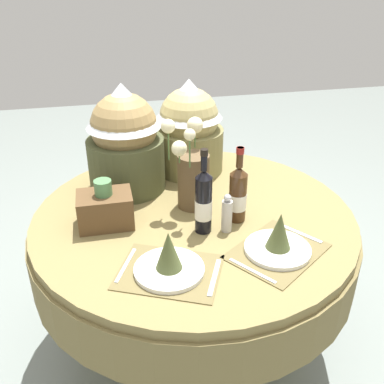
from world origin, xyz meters
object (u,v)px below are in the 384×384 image
(wine_bottle_left, at_px, (204,201))
(wine_bottle_centre, at_px, (238,194))
(pepper_mill, at_px, (227,214))
(woven_basket_side_left, at_px, (105,208))
(gift_tub_back_centre, at_px, (189,124))
(flower_vase, at_px, (192,173))
(gift_tub_back_left, at_px, (125,136))
(place_setting_right, at_px, (278,241))
(dining_table, at_px, (194,243))
(place_setting_left, at_px, (169,261))

(wine_bottle_left, distance_m, wine_bottle_centre, 0.16)
(pepper_mill, relative_size, woven_basket_side_left, 0.75)
(pepper_mill, distance_m, gift_tub_back_centre, 0.60)
(flower_vase, xyz_separation_m, pepper_mill, (0.09, -0.22, -0.08))
(pepper_mill, height_order, gift_tub_back_left, gift_tub_back_left)
(gift_tub_back_centre, bearing_deg, flower_vase, -100.19)
(place_setting_right, distance_m, gift_tub_back_left, 0.81)
(dining_table, relative_size, gift_tub_back_centre, 3.00)
(dining_table, height_order, pepper_mill, pepper_mill)
(place_setting_left, xyz_separation_m, gift_tub_back_left, (-0.08, 0.65, 0.21))
(wine_bottle_left, bearing_deg, gift_tub_back_left, 120.59)
(dining_table, bearing_deg, place_setting_right, -54.68)
(flower_vase, bearing_deg, wine_bottle_centre, -43.82)
(wine_bottle_left, distance_m, pepper_mill, 0.11)
(wine_bottle_left, bearing_deg, place_setting_left, -127.47)
(place_setting_left, relative_size, flower_vase, 1.04)
(flower_vase, relative_size, gift_tub_back_centre, 0.89)
(flower_vase, bearing_deg, place_setting_right, -59.61)
(dining_table, height_order, wine_bottle_centre, wine_bottle_centre)
(dining_table, bearing_deg, pepper_mill, -59.05)
(place_setting_left, height_order, gift_tub_back_left, gift_tub_back_left)
(wine_bottle_left, xyz_separation_m, gift_tub_back_centre, (0.06, 0.56, 0.11))
(flower_vase, height_order, gift_tub_back_left, gift_tub_back_left)
(woven_basket_side_left, bearing_deg, place_setting_left, -61.36)
(gift_tub_back_centre, bearing_deg, wine_bottle_centre, -80.02)
(gift_tub_back_centre, bearing_deg, place_setting_left, -106.80)
(gift_tub_back_left, bearing_deg, pepper_mill, -52.66)
(pepper_mill, height_order, gift_tub_back_centre, gift_tub_back_centre)
(gift_tub_back_centre, bearing_deg, woven_basket_side_left, -134.92)
(place_setting_right, distance_m, woven_basket_side_left, 0.68)
(wine_bottle_left, xyz_separation_m, gift_tub_back_left, (-0.25, 0.43, 0.12))
(place_setting_left, height_order, woven_basket_side_left, woven_basket_side_left)
(place_setting_right, distance_m, wine_bottle_centre, 0.27)
(place_setting_right, relative_size, wine_bottle_centre, 1.36)
(wine_bottle_centre, xyz_separation_m, gift_tub_back_left, (-0.40, 0.37, 0.14))
(woven_basket_side_left, bearing_deg, gift_tub_back_left, 69.27)
(place_setting_left, distance_m, pepper_mill, 0.33)
(place_setting_left, height_order, gift_tub_back_centre, gift_tub_back_centre)
(wine_bottle_left, height_order, pepper_mill, wine_bottle_left)
(place_setting_left, bearing_deg, woven_basket_side_left, 118.64)
(dining_table, distance_m, wine_bottle_left, 0.31)
(wine_bottle_left, bearing_deg, pepper_mill, -12.49)
(flower_vase, distance_m, gift_tub_back_left, 0.35)
(pepper_mill, relative_size, gift_tub_back_centre, 0.35)
(flower_vase, xyz_separation_m, gift_tub_back_left, (-0.25, 0.23, 0.10))
(wine_bottle_left, bearing_deg, gift_tub_back_centre, 83.52)
(dining_table, relative_size, place_setting_left, 3.25)
(gift_tub_back_left, relative_size, gift_tub_back_centre, 1.07)
(wine_bottle_centre, bearing_deg, flower_vase, 136.18)
(place_setting_left, bearing_deg, flower_vase, 67.95)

